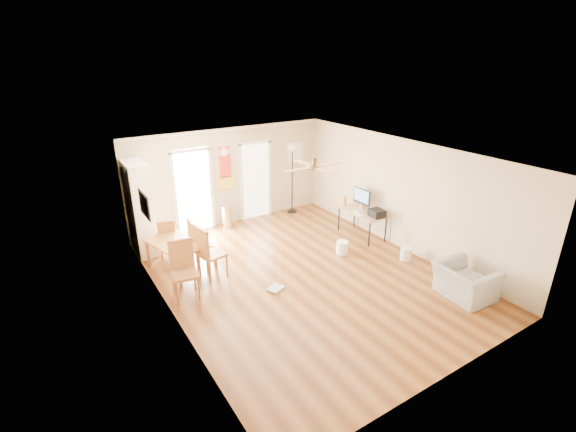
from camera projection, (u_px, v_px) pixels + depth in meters
floor at (303, 275)px, 8.61m from camera, size 7.00×7.00×0.00m
ceiling at (305, 155)px, 7.64m from camera, size 5.50×7.00×0.00m
wall_back at (230, 176)px, 10.86m from camera, size 5.50×0.04×2.60m
wall_front at (454, 304)px, 5.38m from camera, size 5.50×0.04×2.60m
wall_left at (168, 252)px, 6.76m from camera, size 0.04×7.00×2.60m
wall_right at (401, 195)px, 9.49m from camera, size 0.04×7.00×2.60m
crown_molding at (305, 157)px, 7.65m from camera, size 5.50×7.00×0.08m
kitchen_doorway at (193, 192)px, 10.42m from camera, size 0.90×0.10×2.10m
bathroom_doorway at (255, 181)px, 11.32m from camera, size 0.80×0.10×2.10m
wall_decal at (225, 168)px, 10.69m from camera, size 0.46×0.03×1.10m
ac_grille at (295, 152)px, 11.71m from camera, size 0.50×0.04×0.60m
framed_poster at (144, 205)px, 7.72m from camera, size 0.04×0.66×0.48m
ceiling_fan at (314, 167)px, 7.46m from camera, size 1.24×1.24×0.20m
bookshelf at (140, 208)px, 9.27m from camera, size 0.51×1.01×2.17m
dining_table at (177, 256)px, 8.69m from camera, size 1.12×1.50×0.67m
dining_chair_right_a at (202, 243)px, 8.85m from camera, size 0.46×0.46×1.07m
dining_chair_right_b at (212, 252)px, 8.38m from camera, size 0.54×0.54×1.14m
dining_chair_near at (185, 271)px, 7.63m from camera, size 0.53×0.53×1.13m
dining_chair_far at (168, 237)px, 9.27m from camera, size 0.47×0.47×0.93m
trash_can at (227, 217)px, 10.87m from camera, size 0.29×0.29×0.60m
torchiere_lamp at (292, 180)px, 11.65m from camera, size 0.47×0.47×1.99m
computer_desk at (362, 224)px, 10.36m from camera, size 0.62×1.24×0.66m
imac at (362, 199)px, 10.29m from camera, size 0.10×0.58×0.54m
keyboard at (358, 213)px, 10.10m from camera, size 0.20×0.39×0.01m
printer at (377, 213)px, 9.88m from camera, size 0.35×0.39×0.18m
orange_bottle at (345, 201)px, 10.60m from camera, size 0.10×0.10×0.24m
wastebasket_a at (342, 248)px, 9.48m from camera, size 0.31×0.31×0.31m
wastebasket_b at (406, 254)px, 9.21m from camera, size 0.31×0.31×0.30m
floor_cloth at (276, 289)px, 8.09m from camera, size 0.38×0.34×0.04m
armchair at (465, 282)px, 7.75m from camera, size 0.96×1.07×0.65m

